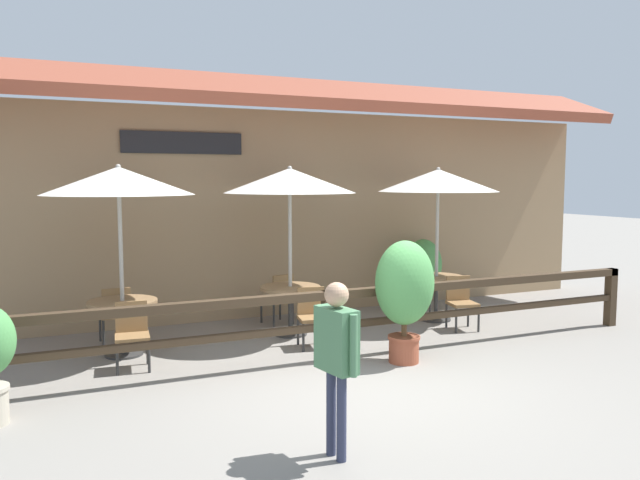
% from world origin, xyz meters
% --- Properties ---
extents(ground_plane, '(60.00, 60.00, 0.00)m').
position_xyz_m(ground_plane, '(0.00, 0.00, 0.00)').
color(ground_plane, gray).
extents(building_facade, '(14.28, 1.49, 4.23)m').
position_xyz_m(building_facade, '(-0.00, 4.10, 2.16)').
color(building_facade, '#997A56').
rests_on(building_facade, ground).
extents(patio_railing, '(10.40, 0.14, 0.95)m').
position_xyz_m(patio_railing, '(0.00, 1.05, 0.70)').
color(patio_railing, '#3D2D1E').
rests_on(patio_railing, ground).
extents(patio_umbrella_near, '(2.01, 2.01, 2.61)m').
position_xyz_m(patio_umbrella_near, '(-2.44, 2.46, 2.39)').
color(patio_umbrella_near, '#B7B2A8').
rests_on(patio_umbrella_near, ground).
extents(dining_table_near, '(0.93, 0.93, 0.76)m').
position_xyz_m(dining_table_near, '(-2.44, 2.46, 0.61)').
color(dining_table_near, olive).
rests_on(dining_table_near, ground).
extents(chair_near_streetside, '(0.46, 0.46, 0.85)m').
position_xyz_m(chair_near_streetside, '(-2.40, 1.80, 0.47)').
color(chair_near_streetside, olive).
rests_on(chair_near_streetside, ground).
extents(chair_near_wallside, '(0.44, 0.44, 0.85)m').
position_xyz_m(chair_near_wallside, '(-2.47, 3.12, 0.47)').
color(chair_near_wallside, olive).
rests_on(chair_near_wallside, ground).
extents(patio_umbrella_middle, '(2.01, 2.01, 2.61)m').
position_xyz_m(patio_umbrella_middle, '(0.07, 2.60, 2.39)').
color(patio_umbrella_middle, '#B7B2A8').
rests_on(patio_umbrella_middle, ground).
extents(dining_table_middle, '(0.93, 0.93, 0.76)m').
position_xyz_m(dining_table_middle, '(0.07, 2.60, 0.61)').
color(dining_table_middle, olive).
rests_on(dining_table_middle, ground).
extents(chair_middle_streetside, '(0.49, 0.49, 0.85)m').
position_xyz_m(chair_middle_streetside, '(0.12, 1.84, 0.47)').
color(chair_middle_streetside, olive).
rests_on(chair_middle_streetside, ground).
extents(chair_middle_wallside, '(0.51, 0.51, 0.85)m').
position_xyz_m(chair_middle_wallside, '(0.16, 3.35, 0.47)').
color(chair_middle_wallside, olive).
rests_on(chair_middle_wallside, ground).
extents(patio_umbrella_far, '(2.01, 2.01, 2.61)m').
position_xyz_m(patio_umbrella_far, '(2.71, 2.53, 2.39)').
color(patio_umbrella_far, '#B7B2A8').
rests_on(patio_umbrella_far, ground).
extents(dining_table_far, '(0.93, 0.93, 0.76)m').
position_xyz_m(dining_table_far, '(2.71, 2.53, 0.61)').
color(dining_table_far, olive).
rests_on(dining_table_far, ground).
extents(chair_far_streetside, '(0.50, 0.50, 0.85)m').
position_xyz_m(chair_far_streetside, '(2.72, 1.84, 0.47)').
color(chair_far_streetside, olive).
rests_on(chair_far_streetside, ground).
extents(chair_far_wallside, '(0.43, 0.43, 0.85)m').
position_xyz_m(chair_far_wallside, '(2.79, 3.22, 0.47)').
color(chair_far_wallside, olive).
rests_on(chair_far_wallside, ground).
extents(potted_plant_tall_tropical, '(0.79, 0.71, 1.62)m').
position_xyz_m(potted_plant_tall_tropical, '(0.91, 0.63, 0.98)').
color(potted_plant_tall_tropical, '#9E4C33').
rests_on(potted_plant_tall_tropical, ground).
extents(potted_plant_small_flowering, '(0.73, 0.65, 1.29)m').
position_xyz_m(potted_plant_small_flowering, '(3.11, 3.55, 0.76)').
color(potted_plant_small_flowering, brown).
rests_on(potted_plant_small_flowering, ground).
extents(pedestrian, '(0.26, 0.54, 1.54)m').
position_xyz_m(pedestrian, '(-1.12, -1.58, 0.99)').
color(pedestrian, '#2D334C').
rests_on(pedestrian, ground).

